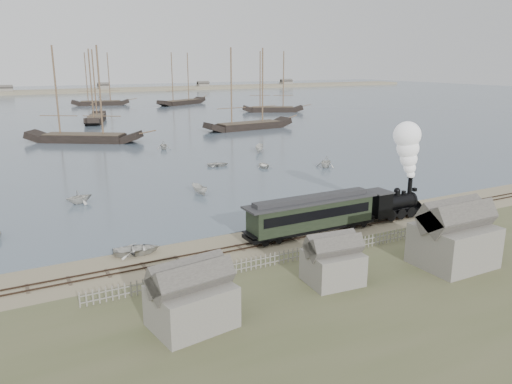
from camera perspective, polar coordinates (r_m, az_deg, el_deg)
name	(u,v)px	position (r m, az deg, el deg)	size (l,w,h in m)	color
ground	(240,240)	(48.35, -1.83, -5.46)	(600.00, 600.00, 0.00)	tan
harbor_water	(43,106)	(212.25, -23.15, 9.08)	(600.00, 336.00, 0.06)	#495969
rail_track	(250,246)	(46.67, -0.72, -6.16)	(120.00, 1.80, 0.16)	#36271D
picket_fence_west	(206,280)	(39.97, -5.72, -10.02)	(19.00, 0.10, 1.20)	slate
picket_fence_east	(393,242)	(49.46, 15.34, -5.53)	(15.00, 0.10, 1.20)	slate
shed_left	(192,326)	(33.86, -7.28, -14.93)	(5.00, 4.00, 4.10)	slate
shed_mid	(332,282)	(39.90, 8.69, -10.17)	(4.00, 3.50, 3.60)	slate
shed_right	(451,265)	(45.73, 21.43, -7.75)	(6.00, 5.00, 5.10)	slate
far_spit	(26,94)	(291.80, -24.80, 10.14)	(500.00, 20.00, 1.80)	tan
locomotive	(405,176)	(56.41, 16.70, 1.79)	(8.11, 3.03, 10.11)	black
passenger_coach	(311,213)	(49.36, 6.35, -2.45)	(14.24, 2.75, 3.46)	black
beached_dinghy	(136,249)	(46.01, -13.51, -6.40)	(4.09, 2.92, 0.85)	beige
rowboat_1	(79,197)	(63.58, -19.56, -0.51)	(3.19, 2.76, 1.68)	beige
rowboat_2	(199,189)	(64.67, -6.50, 0.30)	(3.17, 1.19, 1.22)	beige
rowboat_3	(218,164)	(81.65, -4.36, 3.20)	(3.47, 2.48, 0.72)	beige
rowboat_4	(326,162)	(81.17, 7.99, 3.43)	(3.46, 2.99, 1.82)	beige
rowboat_5	(259,148)	(94.16, 0.36, 5.01)	(3.69, 1.39, 1.42)	beige
rowboat_7	(164,145)	(98.90, -10.52, 5.30)	(3.13, 2.70, 1.65)	beige
rowboat_8	(264,165)	(80.80, 0.89, 3.11)	(3.31, 2.37, 0.69)	beige
schooner_2	(80,94)	(111.42, -19.44, 10.51)	(24.32, 5.61, 20.00)	black
schooner_3	(93,86)	(147.89, -18.13, 11.46)	(20.44, 4.72, 20.00)	black
schooner_4	(249,89)	(125.93, -0.83, 11.72)	(23.92, 5.52, 20.00)	black
schooner_5	(273,82)	(169.66, 1.95, 12.49)	(20.21, 4.66, 20.00)	black
schooner_8	(99,79)	(204.76, -17.52, 12.23)	(21.51, 4.96, 20.00)	black
schooner_9	(181,79)	(201.55, -8.56, 12.70)	(23.68, 5.46, 20.00)	black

